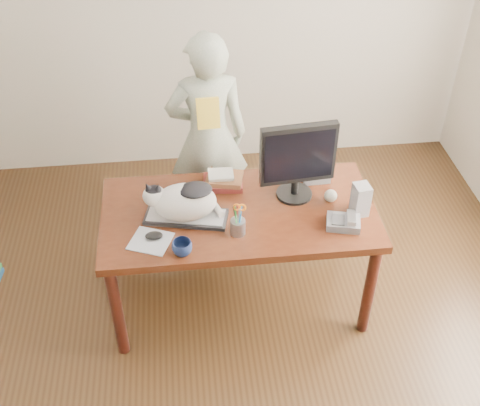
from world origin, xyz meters
name	(u,v)px	position (x,y,z in m)	size (l,w,h in m)	color
room	(254,194)	(0.00, 0.00, 1.35)	(4.50, 4.50, 4.50)	black
desk	(238,221)	(0.00, 0.68, 0.60)	(1.60, 0.80, 0.75)	black
keyboard	(186,217)	(-0.31, 0.57, 0.76)	(0.50, 0.28, 0.03)	black
cat	(182,201)	(-0.32, 0.57, 0.88)	(0.46, 0.29, 0.26)	silver
monitor	(298,158)	(0.35, 0.69, 1.03)	(0.44, 0.23, 0.50)	black
pen_cup	(238,225)	(-0.03, 0.41, 0.81)	(0.10, 0.10, 0.21)	gray
mousepad	(151,241)	(-0.51, 0.40, 0.75)	(0.27, 0.26, 0.00)	silver
mouse	(154,236)	(-0.49, 0.42, 0.77)	(0.11, 0.09, 0.04)	black
coffee_mug	(182,248)	(-0.34, 0.28, 0.79)	(0.11, 0.11, 0.09)	black
phone	(344,222)	(0.57, 0.40, 0.78)	(0.21, 0.18, 0.09)	#5B5B60
speaker	(361,199)	(0.69, 0.51, 0.85)	(0.10, 0.11, 0.20)	gray
baseball	(331,196)	(0.55, 0.63, 0.79)	(0.08, 0.08, 0.08)	beige
book_stack	(223,180)	(-0.07, 0.85, 0.79)	(0.26, 0.21, 0.09)	#501715
calculator	(314,170)	(0.50, 0.90, 0.78)	(0.17, 0.23, 0.07)	#5B5B60
person	(208,137)	(-0.13, 1.38, 0.76)	(0.55, 0.36, 1.52)	silver
held_book	(208,113)	(-0.13, 1.21, 1.05)	(0.15, 0.09, 0.20)	yellow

